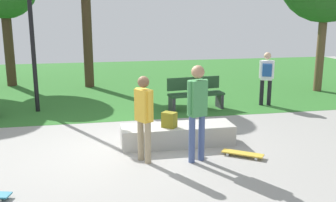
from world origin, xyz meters
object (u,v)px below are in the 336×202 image
at_px(pedestrian_with_backpack, 267,74).
at_px(backpack_on_ledge, 169,120).
at_px(park_bench_by_oak, 195,93).
at_px(skateboard_by_ledge, 243,154).
at_px(concrete_ledge, 177,135).
at_px(lamp_post, 31,21).
at_px(skater_performing_trick, 197,106).
at_px(skater_watching, 144,113).

bearing_deg(pedestrian_with_backpack, backpack_on_ledge, -139.71).
height_order(backpack_on_ledge, park_bench_by_oak, park_bench_by_oak).
height_order(skateboard_by_ledge, pedestrian_with_backpack, pedestrian_with_backpack).
distance_m(concrete_ledge, lamp_post, 5.29).
bearing_deg(skater_performing_trick, concrete_ledge, 98.28).
relative_size(backpack_on_ledge, pedestrian_with_backpack, 0.20).
distance_m(skater_performing_trick, park_bench_by_oak, 4.03).
bearing_deg(park_bench_by_oak, skateboard_by_ledge, -91.09).
bearing_deg(concrete_ledge, skateboard_by_ledge, -41.45).
bearing_deg(skater_watching, concrete_ledge, 45.21).
xyz_separation_m(concrete_ledge, skater_watching, (-0.82, -0.83, 0.74)).
height_order(park_bench_by_oak, lamp_post, lamp_post).
xyz_separation_m(backpack_on_ledge, pedestrian_with_backpack, (3.52, 2.98, 0.37)).
relative_size(skateboard_by_ledge, lamp_post, 0.19).
height_order(skater_watching, pedestrian_with_backpack, skater_watching).
relative_size(backpack_on_ledge, skater_watching, 0.20).
xyz_separation_m(skateboard_by_ledge, pedestrian_with_backpack, (2.23, 3.83, 0.88)).
bearing_deg(skater_performing_trick, park_bench_by_oak, 75.26).
bearing_deg(skater_watching, skateboard_by_ledge, -4.06).
height_order(concrete_ledge, skater_watching, skater_watching).
xyz_separation_m(concrete_ledge, backpack_on_ledge, (-0.20, -0.11, 0.37)).
height_order(lamp_post, pedestrian_with_backpack, lamp_post).
bearing_deg(skateboard_by_ledge, park_bench_by_oak, 88.91).
relative_size(skater_performing_trick, skateboard_by_ledge, 2.38).
bearing_deg(backpack_on_ledge, skater_performing_trick, -29.14).
distance_m(backpack_on_ledge, pedestrian_with_backpack, 4.63).
xyz_separation_m(concrete_ledge, skateboard_by_ledge, (1.09, -0.96, -0.15)).
bearing_deg(lamp_post, skater_watching, -60.38).
distance_m(skater_watching, pedestrian_with_backpack, 5.55).
height_order(skater_watching, park_bench_by_oak, skater_watching).
bearing_deg(skater_watching, backpack_on_ledge, 48.88).
distance_m(concrete_ledge, skater_watching, 1.38).
bearing_deg(concrete_ledge, lamp_post, 133.21).
bearing_deg(backpack_on_ledge, park_bench_by_oak, 105.14).
height_order(backpack_on_ledge, pedestrian_with_backpack, pedestrian_with_backpack).
relative_size(skater_performing_trick, park_bench_by_oak, 1.11).
height_order(skater_performing_trick, park_bench_by_oak, skater_performing_trick).
xyz_separation_m(backpack_on_ledge, park_bench_by_oak, (1.36, 2.97, -0.10)).
xyz_separation_m(skater_watching, skateboard_by_ledge, (1.91, -0.14, -0.88)).
bearing_deg(backpack_on_ledge, pedestrian_with_backpack, 80.01).
bearing_deg(skateboard_by_ledge, skater_performing_trick, -177.51).
bearing_deg(pedestrian_with_backpack, skateboard_by_ledge, -120.24).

